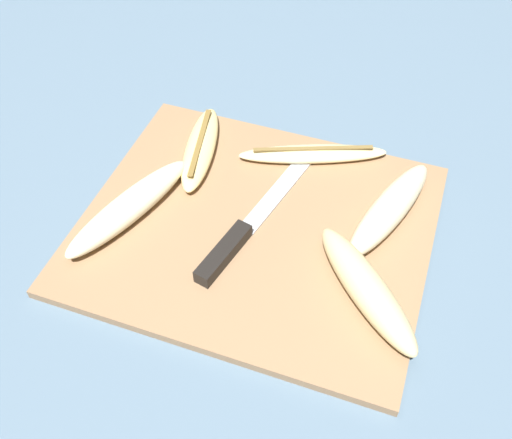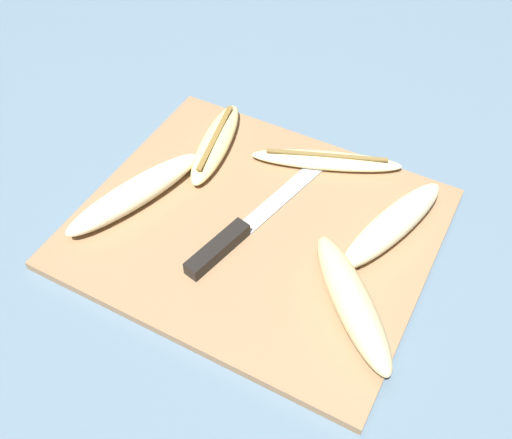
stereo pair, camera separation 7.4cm
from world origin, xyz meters
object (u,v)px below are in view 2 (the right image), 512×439
object	(u,v)px
knife	(234,236)
banana_golden_short	(216,143)
banana_ripe_center	(352,301)
banana_soft_right	(326,160)
banana_pale_long	(393,224)
banana_bright_far	(135,193)

from	to	relation	value
knife	banana_golden_short	distance (m)	0.17
banana_ripe_center	banana_soft_right	distance (m)	0.23
banana_soft_right	banana_pale_long	xyz separation A→B (m)	(0.12, -0.07, 0.01)
banana_ripe_center	banana_soft_right	size ratio (longest dim) A/B	0.80
banana_golden_short	knife	bearing A→B (deg)	-51.81
banana_ripe_center	banana_soft_right	world-z (taller)	banana_ripe_center
banana_bright_far	banana_pale_long	bearing A→B (deg)	18.62
knife	banana_golden_short	size ratio (longest dim) A/B	1.41
banana_bright_far	banana_soft_right	bearing A→B (deg)	43.19
banana_pale_long	knife	bearing A→B (deg)	-148.69
banana_bright_far	banana_golden_short	distance (m)	0.14
knife	banana_soft_right	xyz separation A→B (m)	(0.05, 0.17, 0.00)
banana_ripe_center	banana_golden_short	bearing A→B (deg)	149.30
banana_bright_far	banana_ripe_center	distance (m)	0.31
knife	banana_pale_long	xyz separation A→B (m)	(0.16, 0.10, 0.01)
knife	banana_golden_short	world-z (taller)	banana_golden_short
banana_golden_short	banana_soft_right	size ratio (longest dim) A/B	0.87
banana_bright_far	banana_soft_right	world-z (taller)	banana_bright_far
banana_ripe_center	banana_pale_long	distance (m)	0.13
banana_bright_far	banana_pale_long	size ratio (longest dim) A/B	1.08
banana_bright_far	banana_soft_right	size ratio (longest dim) A/B	1.02
knife	banana_golden_short	xyz separation A→B (m)	(-0.10, 0.13, 0.00)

